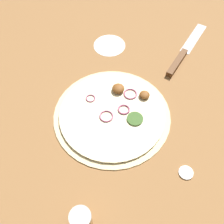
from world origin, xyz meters
name	(u,v)px	position (x,y,z in m)	size (l,w,h in m)	color
ground_plane	(112,115)	(0.00, 0.00, 0.00)	(3.00, 3.00, 0.00)	olive
pizza	(113,113)	(0.00, 0.00, 0.01)	(0.34, 0.34, 0.03)	beige
knife	(181,56)	(0.32, 0.05, 0.01)	(0.29, 0.14, 0.02)	silver
spice_jar	(82,220)	(-0.23, -0.20, 0.04)	(0.05, 0.05, 0.07)	olive
loose_cap	(186,172)	(0.05, -0.25, 0.00)	(0.04, 0.04, 0.01)	beige
flour_patch	(109,45)	(0.17, 0.24, 0.00)	(0.11, 0.11, 0.00)	white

